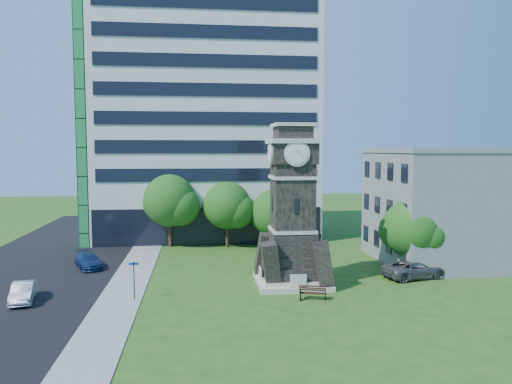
{
  "coord_description": "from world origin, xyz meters",
  "views": [
    {
      "loc": [
        -4.05,
        -34.98,
        10.23
      ],
      "look_at": [
        0.93,
        8.07,
        6.59
      ],
      "focal_mm": 35.0,
      "sensor_mm": 36.0,
      "label": 1
    }
  ],
  "objects": [
    {
      "name": "car_street_mid",
      "position": [
        -15.94,
        -0.37,
        0.64
      ],
      "size": [
        2.1,
        4.1,
        1.29
      ],
      "primitive_type": "imported",
      "rotation": [
        0.0,
        0.0,
        0.2
      ],
      "color": "#B3B7BB",
      "rests_on": "ground"
    },
    {
      "name": "car_east_lot",
      "position": [
        13.05,
        2.58,
        0.72
      ],
      "size": [
        5.59,
        3.51,
        1.44
      ],
      "primitive_type": "imported",
      "rotation": [
        0.0,
        0.0,
        1.8
      ],
      "color": "#525157",
      "rests_on": "ground"
    },
    {
      "name": "car_street_north",
      "position": [
        -13.67,
        9.16,
        0.64
      ],
      "size": [
        3.37,
        4.74,
        1.27
      ],
      "primitive_type": "imported",
      "rotation": [
        0.0,
        0.0,
        0.4
      ],
      "color": "navy",
      "rests_on": "ground"
    },
    {
      "name": "tree_nc",
      "position": [
        -1.01,
        17.26,
        4.26
      ],
      "size": [
        5.52,
        5.02,
        6.95
      ],
      "rotation": [
        0.0,
        0.0,
        -0.24
      ],
      "color": "#332114",
      "rests_on": "ground"
    },
    {
      "name": "tree_ne",
      "position": [
        3.91,
        16.32,
        3.52
      ],
      "size": [
        5.48,
        4.98,
        6.16
      ],
      "rotation": [
        0.0,
        0.0,
        0.13
      ],
      "color": "#332114",
      "rests_on": "ground"
    },
    {
      "name": "tree_nw",
      "position": [
        -7.02,
        18.09,
        4.74
      ],
      "size": [
        6.11,
        5.55,
        7.71
      ],
      "rotation": [
        0.0,
        0.0,
        -0.42
      ],
      "color": "#332114",
      "rests_on": "ground"
    },
    {
      "name": "clock_tower",
      "position": [
        3.0,
        2.0,
        5.28
      ],
      "size": [
        5.4,
        5.4,
        12.22
      ],
      "color": "beige",
      "rests_on": "ground"
    },
    {
      "name": "park_bench",
      "position": [
        3.67,
        -2.14,
        0.5
      ],
      "size": [
        1.84,
        0.49,
        0.95
      ],
      "rotation": [
        0.0,
        0.0,
        -0.26
      ],
      "color": "black",
      "rests_on": "ground"
    },
    {
      "name": "sidewalk",
      "position": [
        -9.5,
        5.0,
        0.03
      ],
      "size": [
        3.0,
        70.0,
        0.06
      ],
      "primitive_type": "cube",
      "color": "gray",
      "rests_on": "ground"
    },
    {
      "name": "ground",
      "position": [
        0.0,
        0.0,
        0.0
      ],
      "size": [
        160.0,
        160.0,
        0.0
      ],
      "primitive_type": "plane",
      "color": "#255217",
      "rests_on": "ground"
    },
    {
      "name": "office_tall",
      "position": [
        -3.2,
        25.84,
        14.22
      ],
      "size": [
        26.2,
        15.11,
        28.6
      ],
      "color": "silver",
      "rests_on": "ground"
    },
    {
      "name": "street",
      "position": [
        -18.0,
        5.0,
        0.01
      ],
      "size": [
        14.0,
        80.0,
        0.02
      ],
      "primitive_type": "cube",
      "color": "black",
      "rests_on": "ground"
    },
    {
      "name": "tree_east",
      "position": [
        13.51,
        4.06,
        3.63
      ],
      "size": [
        5.33,
        4.85,
        6.21
      ],
      "rotation": [
        0.0,
        0.0,
        -0.42
      ],
      "color": "#332114",
      "rests_on": "ground"
    },
    {
      "name": "street_sign",
      "position": [
        -8.49,
        -0.9,
        1.68
      ],
      "size": [
        0.65,
        0.06,
        2.69
      ],
      "rotation": [
        0.0,
        0.0,
        0.02
      ],
      "color": "black",
      "rests_on": "ground"
    },
    {
      "name": "office_low",
      "position": [
        19.97,
        8.0,
        5.21
      ],
      "size": [
        15.2,
        12.2,
        10.4
      ],
      "color": "gray",
      "rests_on": "ground"
    }
  ]
}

